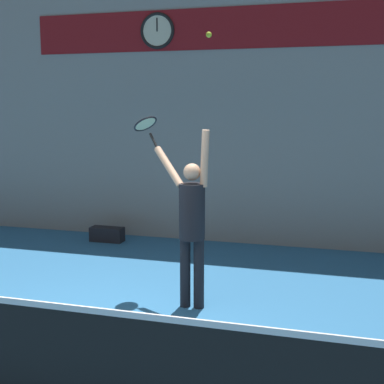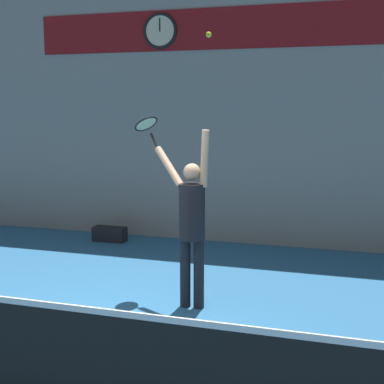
% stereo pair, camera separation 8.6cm
% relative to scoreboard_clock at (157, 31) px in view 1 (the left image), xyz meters
% --- Properties ---
extents(ground_plane, '(18.00, 18.00, 0.00)m').
position_rel_scoreboard_clock_xyz_m(ground_plane, '(0.79, -4.52, -3.78)').
color(ground_plane, teal).
extents(back_wall, '(18.00, 0.10, 5.00)m').
position_rel_scoreboard_clock_xyz_m(back_wall, '(0.79, 0.08, -1.28)').
color(back_wall, gray).
rests_on(back_wall, ground_plane).
extents(sponsor_banner, '(6.31, 0.02, 0.70)m').
position_rel_scoreboard_clock_xyz_m(sponsor_banner, '(0.79, 0.02, -0.00)').
color(sponsor_banner, maroon).
extents(scoreboard_clock, '(0.64, 0.06, 0.64)m').
position_rel_scoreboard_clock_xyz_m(scoreboard_clock, '(0.00, 0.00, 0.00)').
color(scoreboard_clock, beige).
extents(court_net, '(8.31, 0.07, 1.06)m').
position_rel_scoreboard_clock_xyz_m(court_net, '(0.79, -5.80, -3.28)').
color(court_net, '#333333').
rests_on(court_net, ground_plane).
extents(tennis_player, '(0.84, 0.55, 2.18)m').
position_rel_scoreboard_clock_xyz_m(tennis_player, '(1.57, -3.22, -2.68)').
color(tennis_player, black).
rests_on(tennis_player, ground_plane).
extents(tennis_racket, '(0.41, 0.41, 0.42)m').
position_rel_scoreboard_clock_xyz_m(tennis_racket, '(0.83, -2.79, -1.57)').
color(tennis_racket, black).
extents(tennis_ball, '(0.07, 0.07, 0.07)m').
position_rel_scoreboard_clock_xyz_m(tennis_ball, '(1.80, -3.31, -0.54)').
color(tennis_ball, '#CCDB2D').
extents(equipment_bag, '(0.61, 0.25, 0.26)m').
position_rel_scoreboard_clock_xyz_m(equipment_bag, '(-0.83, -0.53, -3.65)').
color(equipment_bag, black).
rests_on(equipment_bag, ground_plane).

